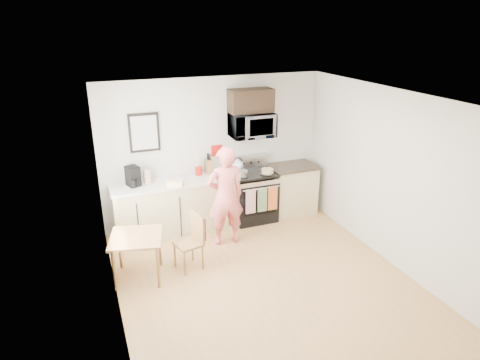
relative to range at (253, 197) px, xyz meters
name	(u,v)px	position (x,y,z in m)	size (l,w,h in m)	color
floor	(266,282)	(-0.63, -1.98, -0.44)	(4.60, 4.60, 0.00)	#AE8143
back_wall	(214,151)	(-0.63, 0.32, 0.86)	(4.00, 0.04, 2.60)	beige
front_wall	(383,299)	(-0.63, -4.28, 0.86)	(4.00, 0.04, 2.60)	beige
left_wall	(111,223)	(-2.63, -1.98, 0.86)	(0.04, 4.60, 2.60)	beige
right_wall	(392,179)	(1.37, -1.98, 0.86)	(0.04, 4.60, 2.60)	beige
ceiling	(271,99)	(-0.63, -1.98, 2.16)	(4.00, 4.60, 0.04)	white
window	(105,180)	(-2.59, -1.18, 1.11)	(0.06, 1.40, 1.50)	silver
cabinet_left	(176,208)	(-1.43, 0.02, 0.01)	(2.10, 0.60, 0.90)	tan
countertop_left	(175,182)	(-1.43, 0.02, 0.48)	(2.14, 0.64, 0.04)	beige
cabinet_right	(291,190)	(0.80, 0.02, 0.01)	(0.84, 0.60, 0.90)	tan
countertop_right	(292,166)	(0.80, 0.02, 0.48)	(0.88, 0.64, 0.04)	black
range	(253,197)	(0.00, 0.00, 0.00)	(0.76, 0.70, 1.16)	black
microwave	(252,125)	(0.00, 0.10, 1.32)	(0.76, 0.51, 0.42)	silver
upper_cabinet	(251,101)	(0.00, 0.15, 1.74)	(0.76, 0.35, 0.40)	black
wall_art	(144,133)	(-1.83, 0.30, 1.31)	(0.50, 0.04, 0.65)	black
wall_trivet	(217,151)	(-0.58, 0.31, 0.86)	(0.20, 0.02, 0.20)	red
person	(225,196)	(-0.77, -0.66, 0.40)	(0.61, 0.40, 1.67)	#DC453C
dining_table	(136,241)	(-2.28, -1.18, 0.15)	(0.74, 0.74, 0.66)	brown
chair	(195,233)	(-1.43, -1.18, 0.11)	(0.47, 0.44, 0.84)	brown
knife_block	(209,166)	(-0.76, 0.21, 0.62)	(0.11, 0.15, 0.24)	brown
utensil_crock	(199,167)	(-0.96, 0.18, 0.65)	(0.12, 0.12, 0.37)	red
fruit_bowl	(149,180)	(-1.84, 0.16, 0.54)	(0.24, 0.24, 0.09)	silver
milk_carton	(147,177)	(-1.88, 0.08, 0.62)	(0.09, 0.09, 0.23)	tan
coffee_maker	(133,177)	(-2.10, 0.06, 0.66)	(0.24, 0.30, 0.33)	black
bread_bag	(175,183)	(-1.48, -0.20, 0.55)	(0.27, 0.13, 0.10)	#E1B476
cake	(267,171)	(0.20, -0.17, 0.53)	(0.26, 0.26, 0.09)	black
kettle	(238,165)	(-0.24, 0.16, 0.60)	(0.20, 0.20, 0.26)	silver
pot	(242,174)	(-0.27, -0.14, 0.54)	(0.20, 0.34, 0.10)	silver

